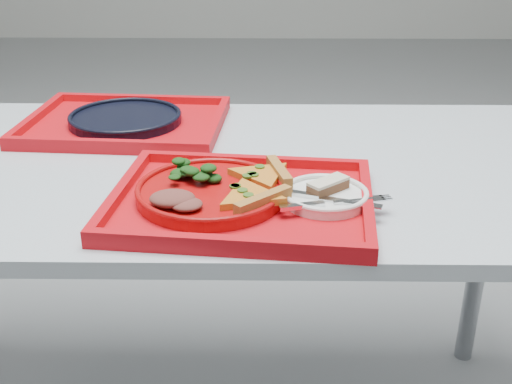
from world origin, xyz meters
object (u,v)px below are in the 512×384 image
at_px(tray_main, 242,204).
at_px(dessert_bar, 328,185).
at_px(navy_plate, 125,119).
at_px(dinner_plate, 211,193).
at_px(tray_far, 126,125).

distance_m(tray_main, dessert_bar, 0.15).
relative_size(tray_main, navy_plate, 1.73).
relative_size(dinner_plate, navy_plate, 1.00).
relative_size(tray_far, dessert_bar, 5.72).
height_order(tray_far, dessert_bar, dessert_bar).
relative_size(tray_far, navy_plate, 1.73).
bearing_deg(dinner_plate, navy_plate, 119.42).
height_order(tray_main, dessert_bar, dessert_bar).
height_order(tray_main, dinner_plate, dinner_plate).
distance_m(navy_plate, dessert_bar, 0.60).
bearing_deg(navy_plate, tray_far, 0.00).
xyz_separation_m(tray_main, dessert_bar, (0.15, 0.01, 0.03)).
bearing_deg(tray_main, dinner_plate, 175.48).
distance_m(tray_far, dessert_bar, 0.60).
height_order(tray_main, tray_far, same).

